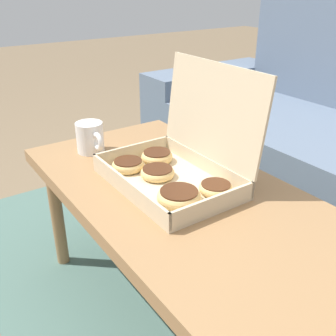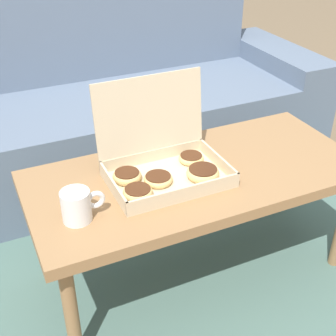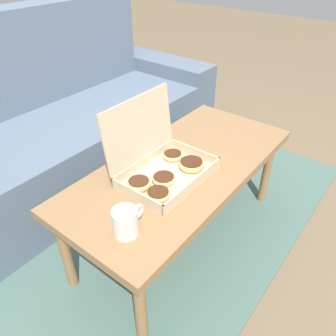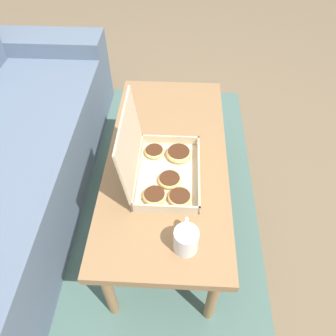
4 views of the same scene
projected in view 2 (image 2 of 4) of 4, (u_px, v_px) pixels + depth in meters
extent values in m
plane|color=#756047|center=(180.00, 251.00, 1.96)|extent=(12.00, 12.00, 0.00)
cube|color=#4C6B60|center=(152.00, 211.00, 2.19)|extent=(2.29, 1.83, 0.01)
cube|color=slate|center=(124.00, 139.00, 2.34)|extent=(1.69, 0.59, 0.44)
cube|color=slate|center=(96.00, 62.00, 2.51)|extent=(1.69, 0.20, 0.98)
cube|color=slate|center=(272.00, 92.00, 2.74)|extent=(0.24, 0.79, 0.54)
cube|color=#997047|center=(197.00, 176.00, 1.63)|extent=(1.17, 0.54, 0.04)
cylinder|color=#997047|center=(71.00, 315.00, 1.40)|extent=(0.04, 0.04, 0.42)
cylinder|color=#997047|center=(42.00, 233.00, 1.73)|extent=(0.04, 0.04, 0.42)
cylinder|color=#997047|center=(277.00, 170.00, 2.10)|extent=(0.04, 0.04, 0.42)
cube|color=beige|center=(168.00, 180.00, 1.57)|extent=(0.39, 0.27, 0.01)
cube|color=beige|center=(185.00, 193.00, 1.46)|extent=(0.39, 0.01, 0.04)
cube|color=beige|center=(153.00, 155.00, 1.66)|extent=(0.39, 0.01, 0.04)
cube|color=beige|center=(113.00, 187.00, 1.49)|extent=(0.01, 0.27, 0.04)
cube|color=beige|center=(218.00, 161.00, 1.63)|extent=(0.01, 0.27, 0.04)
cube|color=beige|center=(150.00, 114.00, 1.59)|extent=(0.39, 0.04, 0.26)
torus|color=#E5BC75|center=(203.00, 173.00, 1.57)|extent=(0.11, 0.11, 0.03)
cylinder|color=#472614|center=(203.00, 171.00, 1.56)|extent=(0.10, 0.10, 0.02)
torus|color=#E5BC75|center=(158.00, 179.00, 1.54)|extent=(0.10, 0.10, 0.03)
cylinder|color=#472614|center=(158.00, 177.00, 1.54)|extent=(0.08, 0.08, 0.01)
torus|color=#E5BC75|center=(191.00, 158.00, 1.66)|extent=(0.09, 0.09, 0.03)
cylinder|color=#472614|center=(191.00, 156.00, 1.65)|extent=(0.08, 0.08, 0.01)
torus|color=#E5BC75|center=(127.00, 176.00, 1.55)|extent=(0.10, 0.10, 0.03)
cylinder|color=#472614|center=(127.00, 174.00, 1.55)|extent=(0.08, 0.08, 0.01)
torus|color=#E5BC75|center=(138.00, 192.00, 1.47)|extent=(0.09, 0.09, 0.03)
cylinder|color=#472614|center=(138.00, 190.00, 1.47)|extent=(0.08, 0.08, 0.01)
cylinder|color=white|center=(76.00, 206.00, 1.37)|extent=(0.09, 0.09, 0.10)
torus|color=white|center=(96.00, 200.00, 1.38)|extent=(0.06, 0.02, 0.06)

